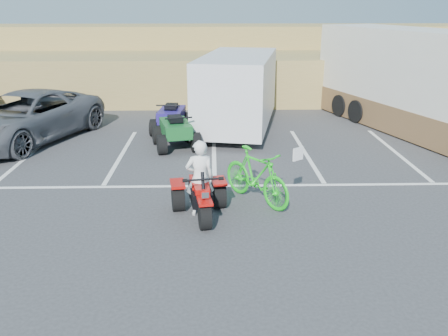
{
  "coord_description": "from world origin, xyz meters",
  "views": [
    {
      "loc": [
        -0.04,
        -8.3,
        4.2
      ],
      "look_at": [
        0.19,
        0.86,
        1.0
      ],
      "focal_mm": 38.0,
      "sensor_mm": 36.0,
      "label": 1
    }
  ],
  "objects_px": {
    "red_trike_atv": "(201,217)",
    "cargo_trailer": "(238,90)",
    "quad_atv_green": "(176,148)",
    "grey_pickup": "(25,117)",
    "quad_atv_blue": "(172,132)",
    "rider": "(200,178)",
    "rv_motorhome": "(421,90)",
    "green_dirt_bike": "(256,176)"
  },
  "relations": [
    {
      "from": "rider",
      "to": "quad_atv_blue",
      "type": "distance_m",
      "value": 6.84
    },
    {
      "from": "red_trike_atv",
      "to": "cargo_trailer",
      "type": "xyz_separation_m",
      "value": [
        1.13,
        7.25,
        1.38
      ]
    },
    {
      "from": "cargo_trailer",
      "to": "red_trike_atv",
      "type": "bearing_deg",
      "value": -87.85
    },
    {
      "from": "grey_pickup",
      "to": "rv_motorhome",
      "type": "distance_m",
      "value": 12.97
    },
    {
      "from": "red_trike_atv",
      "to": "quad_atv_green",
      "type": "relative_size",
      "value": 0.92
    },
    {
      "from": "quad_atv_blue",
      "to": "quad_atv_green",
      "type": "height_order",
      "value": "quad_atv_green"
    },
    {
      "from": "red_trike_atv",
      "to": "grey_pickup",
      "type": "xyz_separation_m",
      "value": [
        -5.68,
        5.87,
        0.78
      ]
    },
    {
      "from": "rider",
      "to": "cargo_trailer",
      "type": "bearing_deg",
      "value": -107.72
    },
    {
      "from": "green_dirt_bike",
      "to": "quad_atv_blue",
      "type": "bearing_deg",
      "value": 74.24
    },
    {
      "from": "rv_motorhome",
      "to": "quad_atv_green",
      "type": "height_order",
      "value": "rv_motorhome"
    },
    {
      "from": "quad_atv_blue",
      "to": "cargo_trailer",
      "type": "bearing_deg",
      "value": 14.78
    },
    {
      "from": "red_trike_atv",
      "to": "rv_motorhome",
      "type": "xyz_separation_m",
      "value": [
        7.24,
        6.68,
        1.45
      ]
    },
    {
      "from": "rv_motorhome",
      "to": "quad_atv_blue",
      "type": "distance_m",
      "value": 8.51
    },
    {
      "from": "grey_pickup",
      "to": "rv_motorhome",
      "type": "relative_size",
      "value": 0.59
    },
    {
      "from": "rv_motorhome",
      "to": "green_dirt_bike",
      "type": "bearing_deg",
      "value": -154.31
    },
    {
      "from": "quad_atv_blue",
      "to": "quad_atv_green",
      "type": "xyz_separation_m",
      "value": [
        0.27,
        -1.86,
        0.0
      ]
    },
    {
      "from": "rv_motorhome",
      "to": "rider",
      "type": "bearing_deg",
      "value": -156.62
    },
    {
      "from": "grey_pickup",
      "to": "quad_atv_blue",
      "type": "height_order",
      "value": "grey_pickup"
    },
    {
      "from": "green_dirt_bike",
      "to": "rv_motorhome",
      "type": "bearing_deg",
      "value": 7.45
    },
    {
      "from": "rider",
      "to": "green_dirt_bike",
      "type": "distance_m",
      "value": 1.39
    },
    {
      "from": "green_dirt_bike",
      "to": "quad_atv_green",
      "type": "height_order",
      "value": "green_dirt_bike"
    },
    {
      "from": "rv_motorhome",
      "to": "quad_atv_green",
      "type": "bearing_deg",
      "value": 173.16
    },
    {
      "from": "rider",
      "to": "rv_motorhome",
      "type": "xyz_separation_m",
      "value": [
        7.27,
        6.53,
        0.64
      ]
    },
    {
      "from": "cargo_trailer",
      "to": "quad_atv_green",
      "type": "bearing_deg",
      "value": -120.58
    },
    {
      "from": "green_dirt_bike",
      "to": "cargo_trailer",
      "type": "height_order",
      "value": "cargo_trailer"
    },
    {
      "from": "cargo_trailer",
      "to": "rv_motorhome",
      "type": "relative_size",
      "value": 0.61
    },
    {
      "from": "cargo_trailer",
      "to": "quad_atv_blue",
      "type": "relative_size",
      "value": 3.48
    },
    {
      "from": "grey_pickup",
      "to": "rv_motorhome",
      "type": "bearing_deg",
      "value": 24.69
    },
    {
      "from": "grey_pickup",
      "to": "cargo_trailer",
      "type": "bearing_deg",
      "value": 32.52
    },
    {
      "from": "rider",
      "to": "red_trike_atv",
      "type": "bearing_deg",
      "value": 90.0
    },
    {
      "from": "rider",
      "to": "quad_atv_blue",
      "type": "height_order",
      "value": "rider"
    },
    {
      "from": "grey_pickup",
      "to": "quad_atv_green",
      "type": "bearing_deg",
      "value": 10.78
    },
    {
      "from": "green_dirt_bike",
      "to": "rv_motorhome",
      "type": "distance_m",
      "value": 8.48
    },
    {
      "from": "cargo_trailer",
      "to": "quad_atv_green",
      "type": "distance_m",
      "value": 3.31
    },
    {
      "from": "red_trike_atv",
      "to": "quad_atv_blue",
      "type": "bearing_deg",
      "value": 90.92
    },
    {
      "from": "quad_atv_green",
      "to": "grey_pickup",
      "type": "bearing_deg",
      "value": 156.16
    },
    {
      "from": "red_trike_atv",
      "to": "green_dirt_bike",
      "type": "bearing_deg",
      "value": 24.78
    },
    {
      "from": "quad_atv_green",
      "to": "quad_atv_blue",
      "type": "bearing_deg",
      "value": 84.73
    },
    {
      "from": "green_dirt_bike",
      "to": "cargo_trailer",
      "type": "bearing_deg",
      "value": 53.8
    },
    {
      "from": "red_trike_atv",
      "to": "cargo_trailer",
      "type": "relative_size",
      "value": 0.27
    },
    {
      "from": "rv_motorhome",
      "to": "quad_atv_green",
      "type": "distance_m",
      "value": 8.41
    },
    {
      "from": "rider",
      "to": "cargo_trailer",
      "type": "height_order",
      "value": "cargo_trailer"
    }
  ]
}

